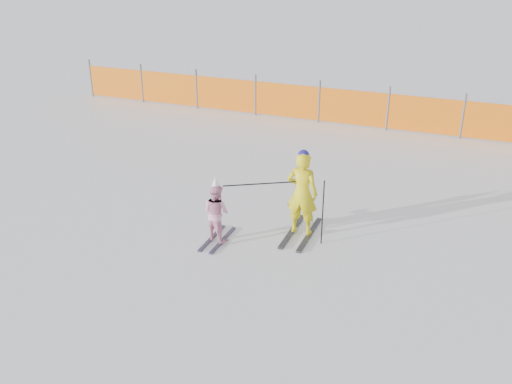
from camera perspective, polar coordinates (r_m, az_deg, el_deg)
ground at (r=10.02m, az=-1.05°, el=-6.32°), size 120.00×120.00×0.00m
adult at (r=10.34m, az=4.63°, el=-0.15°), size 0.59×1.37×1.67m
child at (r=10.24m, az=-3.98°, el=-1.99°), size 0.63×1.04×1.26m
ski_poles at (r=10.11m, az=3.43°, el=-0.59°), size 1.72×0.67×1.24m
safety_fence at (r=17.07m, az=5.12°, el=8.90°), size 15.41×0.06×1.25m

